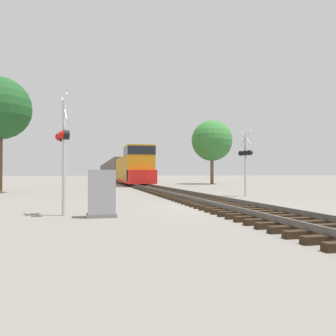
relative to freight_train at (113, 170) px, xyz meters
name	(u,v)px	position (x,y,z in m)	size (l,w,h in m)	color
ground_plane	(223,207)	(0.00, -62.45, -2.07)	(400.00, 400.00, 0.00)	slate
rail_track_bed	(223,204)	(0.00, -62.45, -1.94)	(2.60, 160.00, 0.31)	black
freight_train	(113,170)	(0.00, 0.00, 0.00)	(2.96, 84.76, 4.39)	#B77A14
crossing_signal_near	(63,143)	(-6.12, -63.70, 0.30)	(0.52, 1.01, 3.95)	#B7B7BC
crossing_signal_far	(246,156)	(3.84, -56.95, 0.34)	(0.57, 1.01, 3.96)	#B7B7BC
relay_cabinet	(102,194)	(-4.90, -64.40, -1.34)	(0.93, 0.53, 1.49)	slate
tree_mid_background	(212,141)	(10.35, -34.73, 3.59)	(5.32, 5.32, 8.34)	brown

